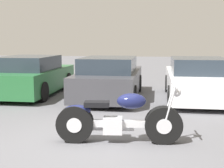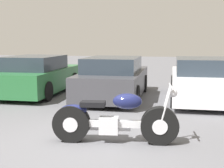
{
  "view_description": "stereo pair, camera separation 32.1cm",
  "coord_description": "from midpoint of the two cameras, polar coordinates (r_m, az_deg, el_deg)",
  "views": [
    {
      "loc": [
        1.15,
        -5.23,
        1.84
      ],
      "look_at": [
        0.15,
        1.68,
        0.85
      ],
      "focal_mm": 50.0,
      "sensor_mm": 36.0,
      "label": 1
    },
    {
      "loc": [
        1.47,
        -5.17,
        1.84
      ],
      "look_at": [
        0.15,
        1.68,
        0.85
      ],
      "focal_mm": 50.0,
      "sensor_mm": 36.0,
      "label": 2
    }
  ],
  "objects": [
    {
      "name": "motorcycle",
      "position": [
        5.61,
        1.99,
        -6.53
      ],
      "size": [
        2.27,
        0.62,
        1.06
      ],
      "color": "black",
      "rests_on": "ground_plane"
    },
    {
      "name": "parked_car_white",
      "position": [
        9.93,
        17.07,
        0.63
      ],
      "size": [
        1.87,
        4.15,
        1.31
      ],
      "color": "white",
      "rests_on": "ground_plane"
    },
    {
      "name": "ground_plane",
      "position": [
        5.67,
        -3.12,
        -10.88
      ],
      "size": [
        60.0,
        60.0,
        0.0
      ],
      "primitive_type": "plane",
      "color": "slate"
    },
    {
      "name": "parked_car_green",
      "position": [
        10.99,
        -12.65,
        1.47
      ],
      "size": [
        1.87,
        4.15,
        1.31
      ],
      "color": "#286B38",
      "rests_on": "ground_plane"
    },
    {
      "name": "parked_car_dark_grey",
      "position": [
        9.92,
        1.26,
        0.97
      ],
      "size": [
        1.87,
        4.15,
        1.31
      ],
      "color": "#3D3D42",
      "rests_on": "ground_plane"
    }
  ]
}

